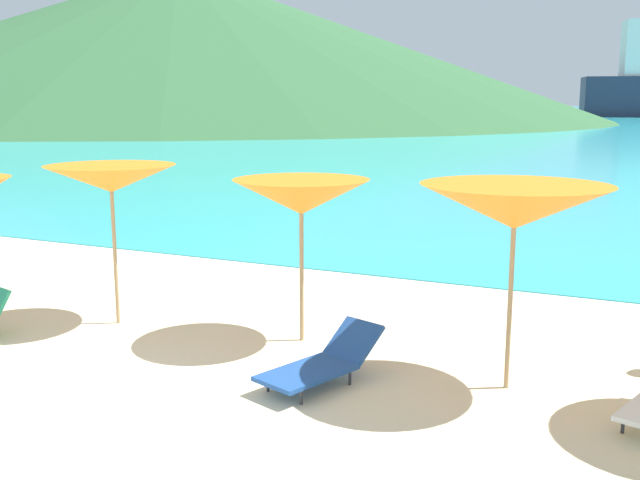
{
  "coord_description": "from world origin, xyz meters",
  "views": [
    {
      "loc": [
        5.61,
        -4.66,
        3.2
      ],
      "look_at": [
        1.1,
        4.95,
        1.2
      ],
      "focal_mm": 41.62,
      "sensor_mm": 36.0,
      "label": 1
    }
  ],
  "objects": [
    {
      "name": "lounge_chair_2",
      "position": [
        2.2,
        2.67,
        0.25
      ],
      "size": [
        1.09,
        1.7,
        0.58
      ],
      "rotation": [
        0.0,
        0.0,
        -0.33
      ],
      "color": "#1E478C",
      "rests_on": "ground_plane"
    },
    {
      "name": "umbrella_5",
      "position": [
        4.14,
        3.43,
        2.07
      ],
      "size": [
        2.25,
        2.25,
        2.31
      ],
      "color": "#9E7F59",
      "rests_on": "ground_plane"
    },
    {
      "name": "umbrella_4",
      "position": [
        1.29,
        3.96,
        1.96
      ],
      "size": [
        1.96,
        1.96,
        2.19
      ],
      "color": "#9E7F59",
      "rests_on": "ground_plane"
    },
    {
      "name": "headland_hill",
      "position": [
        -69.02,
        100.3,
        12.29
      ],
      "size": [
        137.34,
        137.34,
        24.59
      ],
      "primitive_type": "cone",
      "color": "#2D5B33",
      "rests_on": "ground_plane"
    },
    {
      "name": "ground_plane",
      "position": [
        0.0,
        10.0,
        -0.15
      ],
      "size": [
        50.0,
        100.0,
        0.3
      ],
      "primitive_type": "cube",
      "color": "beige"
    },
    {
      "name": "umbrella_3",
      "position": [
        -1.49,
        3.52,
        2.11
      ],
      "size": [
        2.03,
        2.03,
        2.31
      ],
      "color": "#9E7F59",
      "rests_on": "ground_plane"
    }
  ]
}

